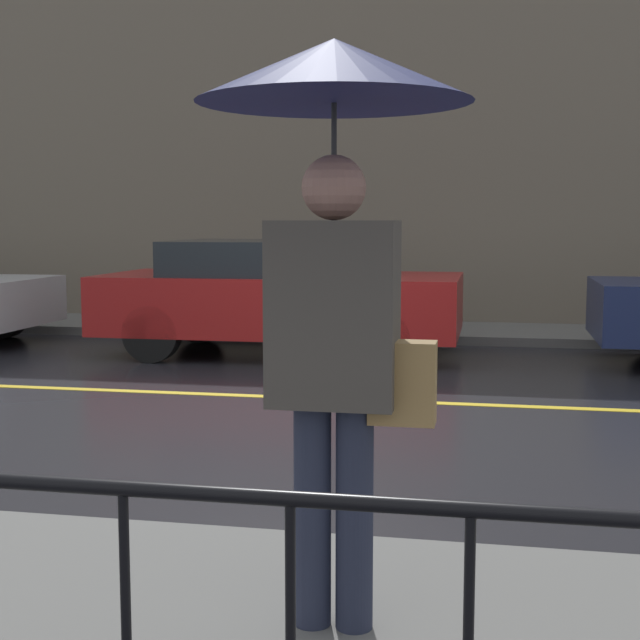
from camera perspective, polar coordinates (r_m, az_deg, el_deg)
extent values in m
plane|color=black|center=(8.25, -0.21, -5.05)|extent=(80.00, 80.00, 0.00)
cube|color=#60605E|center=(12.82, 3.91, -0.69)|extent=(28.00, 1.78, 0.12)
cube|color=gold|center=(8.25, -0.21, -5.03)|extent=(25.20, 0.12, 0.01)
cube|color=#706656|center=(13.83, 4.56, 12.43)|extent=(28.00, 0.30, 6.19)
cylinder|color=#23283D|center=(3.40, -0.49, -12.36)|extent=(0.14, 0.14, 0.85)
cylinder|color=#23283D|center=(3.38, 2.22, -12.52)|extent=(0.14, 0.14, 0.85)
cube|color=#47423D|center=(3.23, 0.88, 0.42)|extent=(0.46, 0.28, 0.67)
sphere|color=#A77769|center=(3.21, 0.90, 8.47)|extent=(0.23, 0.23, 0.23)
cylinder|color=#262628|center=(3.21, 0.89, 7.08)|extent=(0.02, 0.02, 0.75)
cone|color=#191E4C|center=(3.25, 0.91, 15.67)|extent=(0.99, 0.99, 0.22)
cube|color=#9E7A47|center=(3.23, 5.30, -4.01)|extent=(0.24, 0.12, 0.30)
cylinder|color=black|center=(13.21, -19.58, 0.31)|extent=(0.65, 0.22, 0.65)
cube|color=maroon|center=(10.87, -2.48, 1.09)|extent=(4.31, 1.94, 0.70)
cube|color=#1E2328|center=(10.88, -3.38, 4.02)|extent=(2.24, 1.78, 0.41)
cylinder|color=black|center=(11.52, 5.01, -0.13)|extent=(0.67, 0.22, 0.67)
cylinder|color=black|center=(9.83, 3.95, -1.25)|extent=(0.67, 0.22, 0.67)
cylinder|color=black|center=(12.10, -7.69, 0.14)|extent=(0.67, 0.22, 0.67)
cylinder|color=black|center=(10.50, -10.70, -0.86)|extent=(0.67, 0.22, 0.67)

